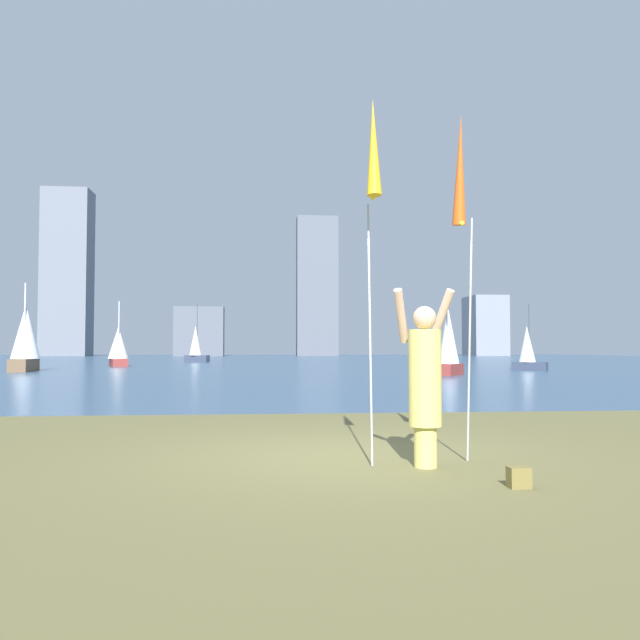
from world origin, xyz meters
TOP-DOWN VIEW (x-y plane):
  - ground at (0.00, 50.95)m, footprint 120.00×138.00m
  - person at (0.81, -0.82)m, footprint 0.70×0.52m
  - kite_flag_left at (0.24, -0.88)m, footprint 0.16×0.50m
  - kite_flag_right at (1.37, -0.36)m, footprint 0.16×0.56m
  - bag at (1.39, -1.92)m, footprint 0.19×0.15m
  - sailboat_0 at (7.98, 22.44)m, footprint 1.94×2.20m
  - sailboat_1 at (14.38, 28.30)m, footprint 2.02×1.74m
  - sailboat_2 at (-6.57, 52.12)m, footprint 2.31×1.49m
  - sailboat_3 at (-13.70, 29.48)m, footprint 1.67×3.14m
  - sailboat_4 at (-10.65, 38.86)m, footprint 1.85×2.98m
  - skyline_tower_0 at (-31.55, 100.14)m, footprint 7.27×5.38m
  - skyline_tower_1 at (-10.16, 96.20)m, footprint 7.66×3.57m
  - skyline_tower_2 at (8.58, 97.55)m, footprint 6.62×3.44m
  - skyline_tower_3 at (36.94, 98.34)m, footprint 5.68×7.46m

SIDE VIEW (x-z plane):
  - ground at x=0.00m, z-range -0.12..0.00m
  - bag at x=1.39m, z-range 0.00..0.19m
  - person at x=0.81m, z-range -0.02..1.90m
  - sailboat_1 at x=14.38m, z-range -0.74..3.02m
  - sailboat_4 at x=-10.65m, z-range -0.95..3.58m
  - sailboat_0 at x=7.98m, z-range -0.54..3.40m
  - sailboat_2 at x=-6.57m, z-range -1.13..4.21m
  - sailboat_3 at x=-13.70m, z-range -0.61..4.23m
  - kite_flag_right at x=1.37m, z-range 1.26..5.25m
  - kite_flag_left at x=0.24m, z-range 1.33..5.29m
  - skyline_tower_1 at x=-10.16m, z-range 0.00..7.74m
  - skyline_tower_3 at x=36.94m, z-range 0.00..9.92m
  - skyline_tower_2 at x=8.58m, z-range 0.00..22.60m
  - skyline_tower_0 at x=-31.55m, z-range 0.00..26.76m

